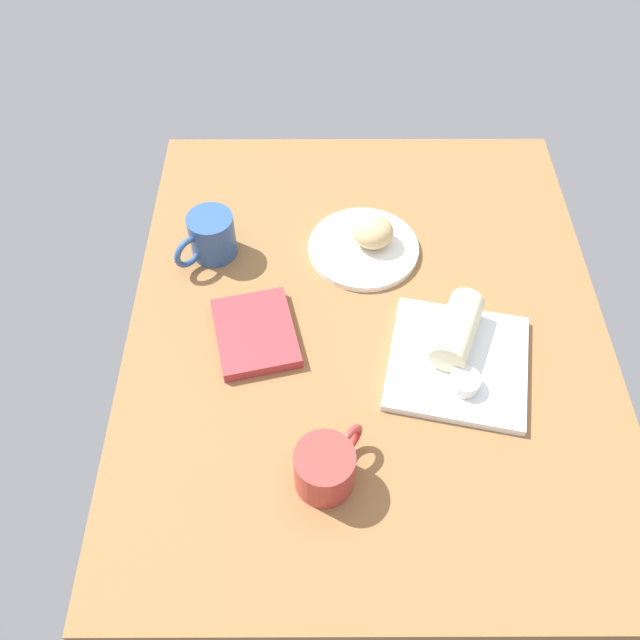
# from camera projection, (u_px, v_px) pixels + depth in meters

# --- Properties ---
(dining_table) EXTENTS (1.10, 0.90, 0.04)m
(dining_table) POSITION_uv_depth(u_px,v_px,m) (367.00, 328.00, 1.27)
(dining_table) COLOR olive
(dining_table) RESTS_ON ground
(round_plate) EXTENTS (0.23, 0.23, 0.01)m
(round_plate) POSITION_uv_depth(u_px,v_px,m) (364.00, 248.00, 1.36)
(round_plate) COLOR white
(round_plate) RESTS_ON dining_table
(scone_pastry) EXTENTS (0.09, 0.09, 0.06)m
(scone_pastry) POSITION_uv_depth(u_px,v_px,m) (373.00, 232.00, 1.33)
(scone_pastry) COLOR tan
(scone_pastry) RESTS_ON round_plate
(square_plate) EXTENTS (0.29, 0.29, 0.02)m
(square_plate) POSITION_uv_depth(u_px,v_px,m) (458.00, 362.00, 1.19)
(square_plate) COLOR white
(square_plate) RESTS_ON dining_table
(sauce_cup) EXTENTS (0.05, 0.05, 0.03)m
(sauce_cup) POSITION_uv_depth(u_px,v_px,m) (464.00, 382.00, 1.13)
(sauce_cup) COLOR silver
(sauce_cup) RESTS_ON square_plate
(breakfast_wrap) EXTENTS (0.16, 0.12, 0.06)m
(breakfast_wrap) POSITION_uv_depth(u_px,v_px,m) (458.00, 330.00, 1.18)
(breakfast_wrap) COLOR beige
(breakfast_wrap) RESTS_ON square_plate
(book_stack) EXTENTS (0.20, 0.18, 0.02)m
(book_stack) POSITION_uv_depth(u_px,v_px,m) (255.00, 333.00, 1.22)
(book_stack) COLOR #A53338
(book_stack) RESTS_ON dining_table
(coffee_mug) EXTENTS (0.12, 0.11, 0.09)m
(coffee_mug) POSITION_uv_depth(u_px,v_px,m) (326.00, 467.00, 1.02)
(coffee_mug) COLOR #B23833
(coffee_mug) RESTS_ON dining_table
(second_mug) EXTENTS (0.12, 0.12, 0.10)m
(second_mug) POSITION_uv_depth(u_px,v_px,m) (211.00, 236.00, 1.32)
(second_mug) COLOR #2D518C
(second_mug) RESTS_ON dining_table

